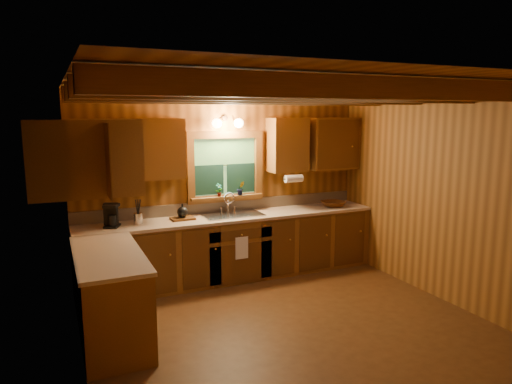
{
  "coord_description": "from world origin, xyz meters",
  "views": [
    {
      "loc": [
        -2.26,
        -4.25,
        2.28
      ],
      "look_at": [
        0.0,
        0.8,
        1.35
      ],
      "focal_mm": 32.44,
      "sensor_mm": 36.0,
      "label": 1
    }
  ],
  "objects": [
    {
      "name": "wicker_basket",
      "position": [
        1.61,
        1.53,
        0.94
      ],
      "size": [
        0.38,
        0.38,
        0.09
      ],
      "primitive_type": "imported",
      "rotation": [
        0.0,
        0.0,
        -0.08
      ],
      "color": "#48230C",
      "rests_on": "countertop"
    },
    {
      "name": "dish_towel",
      "position": [
        0.0,
        1.26,
        0.52
      ],
      "size": [
        0.18,
        0.01,
        0.3
      ],
      "primitive_type": "cube",
      "color": "white",
      "rests_on": "base_cabinets"
    },
    {
      "name": "wall_sconce",
      "position": [
        0.0,
        1.75,
        2.16
      ],
      "size": [
        0.45,
        0.21,
        0.17
      ],
      "color": "black",
      "rests_on": "room"
    },
    {
      "name": "countertop",
      "position": [
        -0.48,
        1.29,
        0.88
      ],
      "size": [
        4.2,
        2.24,
        0.04
      ],
      "color": "tan",
      "rests_on": "base_cabinets"
    },
    {
      "name": "window",
      "position": [
        0.0,
        1.87,
        1.53
      ],
      "size": [
        1.12,
        0.08,
        1.0
      ],
      "color": "brown",
      "rests_on": "room"
    },
    {
      "name": "utensil_crock",
      "position": [
        -1.29,
        1.61,
        0.98
      ],
      "size": [
        0.11,
        0.11,
        0.32
      ],
      "rotation": [
        0.0,
        0.0,
        0.34
      ],
      "color": "silver",
      "rests_on": "countertop"
    },
    {
      "name": "cutting_board",
      "position": [
        -0.7,
        1.63,
        0.91
      ],
      "size": [
        0.31,
        0.22,
        0.03
      ],
      "primitive_type": "cube",
      "rotation": [
        0.0,
        0.0,
        0.01
      ],
      "color": "#512E11",
      "rests_on": "countertop"
    },
    {
      "name": "sink",
      "position": [
        0.0,
        1.6,
        0.86
      ],
      "size": [
        0.82,
        0.48,
        0.43
      ],
      "color": "silver",
      "rests_on": "countertop"
    },
    {
      "name": "potted_plant_right",
      "position": [
        0.2,
        1.78,
        1.24
      ],
      "size": [
        0.11,
        0.09,
        0.2
      ],
      "primitive_type": "imported",
      "rotation": [
        0.0,
        0.0,
        -0.01
      ],
      "color": "#512E11",
      "rests_on": "window_sill"
    },
    {
      "name": "paper_towel_roll",
      "position": [
        0.92,
        1.53,
        1.37
      ],
      "size": [
        0.27,
        0.11,
        0.11
      ],
      "primitive_type": "cylinder",
      "rotation": [
        0.0,
        1.57,
        0.0
      ],
      "color": "white",
      "rests_on": "upper_cabinets"
    },
    {
      "name": "dishwasher_panel",
      "position": [
        -1.47,
        0.68,
        0.43
      ],
      "size": [
        0.02,
        0.6,
        0.8
      ],
      "primitive_type": "cube",
      "color": "white",
      "rests_on": "base_cabinets"
    },
    {
      "name": "backsplash",
      "position": [
        0.0,
        1.89,
        0.98
      ],
      "size": [
        4.2,
        0.02,
        0.16
      ],
      "primitive_type": "cube",
      "color": "tan",
      "rests_on": "room"
    },
    {
      "name": "teakettle",
      "position": [
        -0.7,
        1.63,
        1.0
      ],
      "size": [
        0.15,
        0.15,
        0.18
      ],
      "rotation": [
        0.0,
        0.0,
        0.29
      ],
      "color": "black",
      "rests_on": "cutting_board"
    },
    {
      "name": "coffee_maker",
      "position": [
        -1.61,
        1.6,
        1.04
      ],
      "size": [
        0.16,
        0.21,
        0.29
      ],
      "rotation": [
        0.0,
        0.0,
        -0.42
      ],
      "color": "black",
      "rests_on": "countertop"
    },
    {
      "name": "base_cabinets",
      "position": [
        -0.49,
        1.28,
        0.43
      ],
      "size": [
        4.2,
        2.22,
        0.86
      ],
      "color": "brown",
      "rests_on": "ground"
    },
    {
      "name": "upper_cabinets",
      "position": [
        -0.56,
        1.42,
        1.84
      ],
      "size": [
        4.19,
        1.77,
        0.78
      ],
      "color": "brown",
      "rests_on": "room"
    },
    {
      "name": "window_sill",
      "position": [
        0.0,
        1.82,
        1.12
      ],
      "size": [
        1.06,
        0.14,
        0.04
      ],
      "primitive_type": "cube",
      "color": "brown",
      "rests_on": "room"
    },
    {
      "name": "room",
      "position": [
        0.0,
        0.0,
        1.3
      ],
      "size": [
        4.2,
        4.2,
        4.2
      ],
      "color": "#4C2C12",
      "rests_on": "ground"
    },
    {
      "name": "potted_plant_left",
      "position": [
        -0.12,
        1.8,
        1.23
      ],
      "size": [
        0.11,
        0.09,
        0.19
      ],
      "primitive_type": "imported",
      "rotation": [
        0.0,
        0.0,
        0.31
      ],
      "color": "#512E11",
      "rests_on": "window_sill"
    },
    {
      "name": "ceiling_beams",
      "position": [
        0.0,
        0.0,
        2.49
      ],
      "size": [
        4.2,
        2.54,
        0.18
      ],
      "color": "brown",
      "rests_on": "room"
    }
  ]
}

